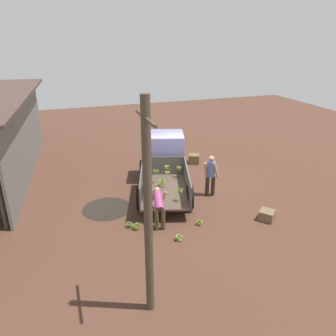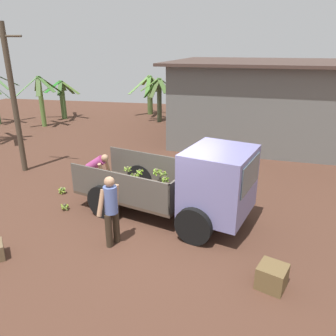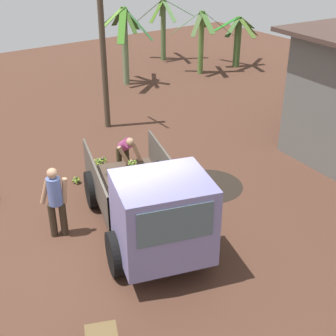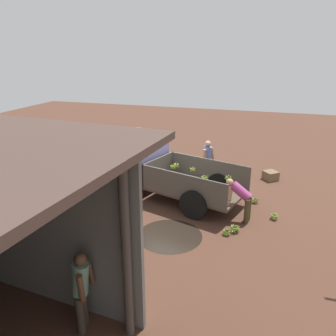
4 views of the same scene
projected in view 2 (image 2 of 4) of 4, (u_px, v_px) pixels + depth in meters
ground at (167, 223)px, 8.47m from camera, size 36.00×36.00×0.00m
mud_patch_0 at (161, 178)px, 11.33m from camera, size 1.81×1.81×0.01m
cargo_truck at (199, 184)px, 8.13m from camera, size 4.95×3.04×2.05m
warehouse_shed at (301, 83)px, 15.01m from camera, size 11.21×8.52×3.66m
utility_pole at (14, 99)px, 11.16m from camera, size 1.29×0.19×5.04m
banana_palm_0 at (150, 94)px, 21.44m from camera, size 2.25×2.61×2.51m
banana_palm_1 at (62, 98)px, 20.08m from camera, size 2.84×2.72×2.33m
banana_palm_3 at (159, 98)px, 19.25m from camera, size 2.08×1.99×2.55m
banana_palm_4 at (41, 99)px, 18.09m from camera, size 2.00×2.42×2.77m
person_foreground_visitor at (111, 208)px, 7.27m from camera, size 0.47×0.59×1.68m
person_worker_loading at (96, 169)px, 10.02m from camera, size 0.79×0.70×1.27m
person_bystander_near_shed at (192, 130)px, 14.13m from camera, size 0.41×0.65×1.60m
banana_bunch_on_ground_0 at (62, 190)px, 10.13m from camera, size 0.25×0.26×0.21m
banana_bunch_on_ground_1 at (115, 178)px, 11.10m from camera, size 0.25×0.25×0.20m
banana_bunch_on_ground_2 at (107, 179)px, 10.94m from camera, size 0.28×0.28×0.22m
banana_bunch_on_ground_3 at (65, 206)px, 9.12m from camera, size 0.23×0.23×0.19m
wooden_crate_1 at (272, 277)px, 6.17m from camera, size 0.66×0.66×0.45m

